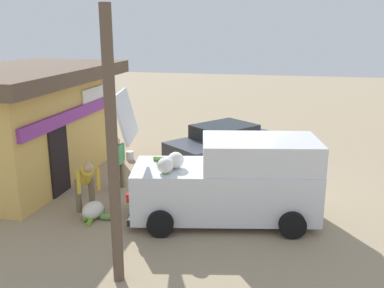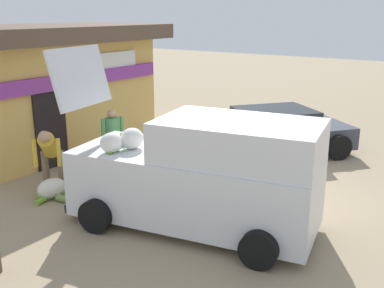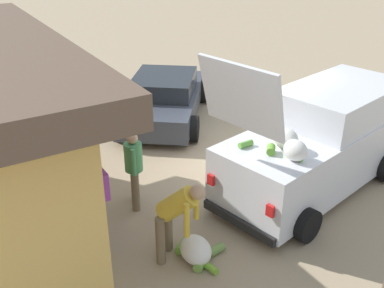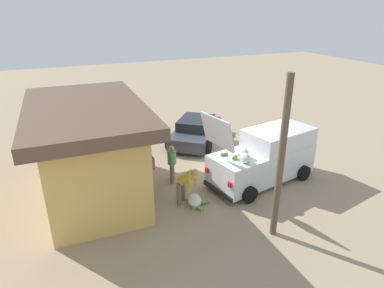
% 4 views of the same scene
% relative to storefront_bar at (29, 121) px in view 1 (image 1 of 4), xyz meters
% --- Properties ---
extents(ground_plane, '(60.00, 60.00, 0.00)m').
position_rel_storefront_bar_xyz_m(ground_plane, '(0.14, -6.09, -1.79)').
color(ground_plane, '#9E896B').
extents(storefront_bar, '(6.80, 4.06, 3.41)m').
position_rel_storefront_bar_xyz_m(storefront_bar, '(0.00, 0.00, 0.00)').
color(storefront_bar, '#E0B259').
rests_on(storefront_bar, ground_plane).
extents(delivery_van, '(2.70, 4.88, 3.14)m').
position_rel_storefront_bar_xyz_m(delivery_van, '(-1.75, -6.42, -0.78)').
color(delivery_van, silver).
rests_on(delivery_van, ground_plane).
extents(parked_sedan, '(4.36, 4.02, 1.24)m').
position_rel_storefront_bar_xyz_m(parked_sedan, '(3.09, -5.57, -1.19)').
color(parked_sedan, '#383D47').
rests_on(parked_sedan, ground_plane).
extents(vendor_standing, '(0.52, 0.45, 1.54)m').
position_rel_storefront_bar_xyz_m(vendor_standing, '(-0.42, -2.96, -0.90)').
color(vendor_standing, '#726047').
rests_on(vendor_standing, ground_plane).
extents(customer_bending, '(0.75, 0.73, 1.46)m').
position_rel_storefront_bar_xyz_m(customer_bending, '(-2.19, -2.84, -0.89)').
color(customer_bending, '#726047').
rests_on(customer_bending, ground_plane).
extents(unloaded_banana_pile, '(0.99, 0.82, 0.41)m').
position_rel_storefront_bar_xyz_m(unloaded_banana_pile, '(-2.39, -3.09, -1.61)').
color(unloaded_banana_pile, silver).
rests_on(unloaded_banana_pile, ground_plane).
extents(paint_bucket, '(0.27, 0.27, 0.31)m').
position_rel_storefront_bar_xyz_m(paint_bucket, '(2.29, -2.32, -1.63)').
color(paint_bucket, silver).
rests_on(paint_bucket, ground_plane).
extents(utility_pole, '(0.20, 0.20, 4.96)m').
position_rel_storefront_bar_xyz_m(utility_pole, '(-4.76, -4.67, 0.69)').
color(utility_pole, brown).
rests_on(utility_pole, ground_plane).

